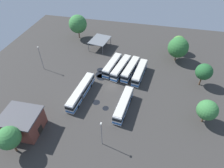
% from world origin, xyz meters
% --- Properties ---
extents(ground_plane, '(96.50, 96.50, 0.00)m').
position_xyz_m(ground_plane, '(0.00, 0.00, 0.00)').
color(ground_plane, '#383533').
extents(bus_row0_slot0, '(12.47, 3.77, 3.44)m').
position_xyz_m(bus_row0_slot0, '(-8.95, -5.29, 1.82)').
color(bus_row0_slot0, silver).
rests_on(bus_row0_slot0, ground_plane).
extents(bus_row0_slot4, '(15.22, 3.85, 3.44)m').
position_xyz_m(bus_row0_slot4, '(-6.74, 7.94, 1.82)').
color(bus_row0_slot4, silver).
rests_on(bus_row0_slot4, ground_plane).
extents(bus_row1_slot0, '(12.28, 4.04, 3.44)m').
position_xyz_m(bus_row1_slot0, '(6.42, -7.94, 1.82)').
color(bus_row1_slot0, silver).
rests_on(bus_row1_slot0, ground_plane).
extents(bus_row1_slot1, '(12.39, 4.79, 3.44)m').
position_xyz_m(bus_row1_slot1, '(7.58, -4.68, 1.82)').
color(bus_row1_slot1, silver).
rests_on(bus_row1_slot1, ground_plane).
extents(bus_row1_slot2, '(12.91, 5.10, 3.44)m').
position_xyz_m(bus_row1_slot2, '(7.67, -1.38, 1.82)').
color(bus_row1_slot2, silver).
rests_on(bus_row1_slot2, ground_plane).
extents(bus_row1_slot3, '(12.14, 4.53, 3.44)m').
position_xyz_m(bus_row1_slot3, '(8.32, 1.84, 1.82)').
color(bus_row1_slot3, silver).
rests_on(bus_row1_slot3, ground_plane).
extents(depot_building, '(8.05, 9.13, 5.72)m').
position_xyz_m(depot_building, '(-21.20, 17.74, 2.88)').
color(depot_building, brown).
rests_on(depot_building, ground_plane).
extents(maintenance_shelter, '(9.82, 7.98, 3.70)m').
position_xyz_m(maintenance_shelter, '(21.63, 10.05, 3.51)').
color(maintenance_shelter, slate).
rests_on(maintenance_shelter, ground_plane).
extents(lamp_post_far_corner, '(0.56, 0.28, 8.00)m').
position_xyz_m(lamp_post_far_corner, '(-20.85, -2.31, 4.41)').
color(lamp_post_far_corner, slate).
rests_on(lamp_post_far_corner, ground_plane).
extents(lamp_post_by_building, '(0.56, 0.28, 8.98)m').
position_xyz_m(lamp_post_by_building, '(3.18, 25.54, 4.91)').
color(lamp_post_by_building, slate).
rests_on(lamp_post_by_building, ground_plane).
extents(tree_east_edge, '(4.99, 4.99, 6.88)m').
position_xyz_m(tree_east_edge, '(25.17, -20.43, 4.37)').
color(tree_east_edge, brown).
rests_on(tree_east_edge, ground_plane).
extents(tree_northeast, '(5.10, 5.10, 7.78)m').
position_xyz_m(tree_northeast, '(6.72, -27.24, 5.21)').
color(tree_northeast, brown).
rests_on(tree_northeast, ground_plane).
extents(tree_northwest, '(5.22, 5.22, 7.15)m').
position_xyz_m(tree_northwest, '(-8.52, -26.38, 4.53)').
color(tree_northwest, brown).
rests_on(tree_northwest, ground_plane).
extents(tree_west_edge, '(7.60, 7.60, 10.22)m').
position_xyz_m(tree_west_edge, '(27.74, 21.23, 6.41)').
color(tree_west_edge, brown).
rests_on(tree_west_edge, ground_plane).
extents(tree_south_edge, '(5.12, 5.12, 7.92)m').
position_xyz_m(tree_south_edge, '(-27.05, 16.57, 5.34)').
color(tree_south_edge, brown).
rests_on(tree_south_edge, ground_plane).
extents(tree_north_edge, '(7.30, 7.30, 9.13)m').
position_xyz_m(tree_north_edge, '(19.18, -19.88, 5.47)').
color(tree_north_edge, brown).
rests_on(tree_north_edge, ground_plane).
extents(puddle_near_shelter, '(2.69, 2.69, 0.01)m').
position_xyz_m(puddle_near_shelter, '(7.08, 5.80, 0.00)').
color(puddle_near_shelter, black).
rests_on(puddle_near_shelter, ground_plane).
extents(puddle_back_corner, '(1.80, 1.80, 0.01)m').
position_xyz_m(puddle_back_corner, '(-9.81, -0.34, 0.00)').
color(puddle_back_corner, black).
rests_on(puddle_back_corner, ground_plane).
extents(puddle_between_rows, '(3.75, 3.75, 0.01)m').
position_xyz_m(puddle_between_rows, '(4.60, 5.05, 0.00)').
color(puddle_between_rows, black).
rests_on(puddle_between_rows, ground_plane).
extents(puddle_centre_drain, '(2.15, 2.15, 0.01)m').
position_xyz_m(puddle_centre_drain, '(-8.21, 2.88, 0.00)').
color(puddle_centre_drain, black).
rests_on(puddle_centre_drain, ground_plane).
extents(puddle_front_lane, '(3.61, 3.61, 0.01)m').
position_xyz_m(puddle_front_lane, '(3.38, 4.35, 0.00)').
color(puddle_front_lane, black).
rests_on(puddle_front_lane, ground_plane).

